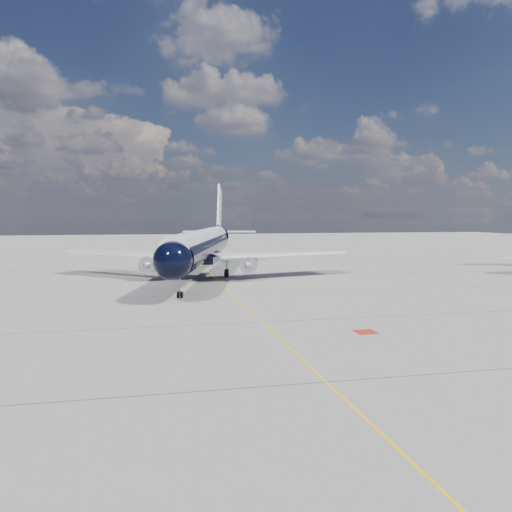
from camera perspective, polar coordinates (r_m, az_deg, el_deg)
The scene contains 4 objects.
ground at distance 75.08m, azimuth -5.25°, elevation -2.00°, with size 320.00×320.00×0.00m, color gray.
taxiway_centerline at distance 70.15m, azimuth -4.76°, elevation -2.46°, with size 0.16×160.00×0.01m, color yellow.
red_marking at distance 38.48m, azimuth 12.44°, elevation -8.48°, with size 1.60×1.60×0.01m, color maroon.
main_airliner at distance 70.64m, azimuth -6.04°, elevation 1.22°, with size 39.88×49.33×14.44m.
Camera 1 is at (-8.91, -44.04, 8.67)m, focal length 35.00 mm.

